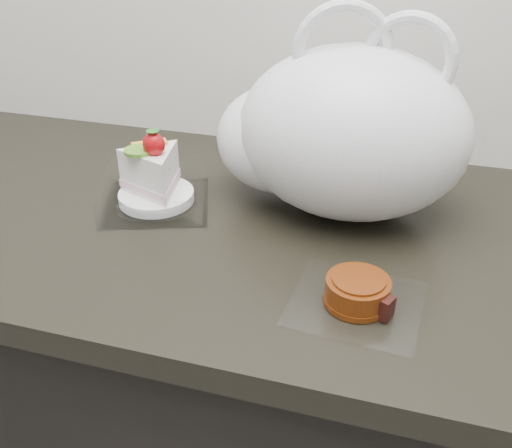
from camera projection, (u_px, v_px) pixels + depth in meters
counter at (279, 420)px, 1.12m from camera, size 2.04×0.64×0.90m
cake_tray at (155, 184)px, 0.93m from camera, size 0.21×0.21×0.13m
mooncake_wrap at (358, 294)px, 0.71m from camera, size 0.17×0.16×0.04m
plastic_bag at (337, 133)px, 0.87m from camera, size 0.41×0.29×0.32m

